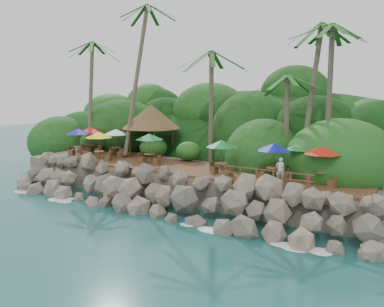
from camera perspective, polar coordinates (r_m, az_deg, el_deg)
The scene contains 12 objects.
ground at distance 26.40m, azimuth -6.99°, elevation -9.06°, with size 140.00×140.00×0.00m, color #19514F.
land_base at distance 39.50m, azimuth 7.69°, elevation -1.43°, with size 32.00×25.20×2.10m, color gray.
jungle_hill at distance 46.52m, azimuth 11.47°, elevation -1.26°, with size 44.80×28.00×15.40m, color #143811.
seawall at distance 27.60m, azimuth -4.42°, elevation -5.73°, with size 29.00×4.00×2.30m, color gray, non-canonical shape.
terrace at distance 30.59m, azimuth -0.00°, elevation -2.22°, with size 26.00×5.00×0.20m, color brown.
jungle_foliage at distance 38.81m, azimuth 7.05°, elevation -3.18°, with size 44.00×16.00×12.00m, color #143811, non-canonical shape.
foam_line at distance 26.62m, azimuth -6.58°, elevation -8.84°, with size 25.20×0.80×0.06m.
palms at distance 32.39m, azimuth 3.44°, elevation 16.36°, with size 28.73×6.49×14.79m.
palapa at distance 36.80m, azimuth -5.85°, elevation 5.28°, with size 5.36×5.36×4.60m.
dining_clusters at distance 31.02m, azimuth -3.06°, elevation 1.92°, with size 23.88×4.84×2.45m.
railing at distance 25.37m, azimuth 10.35°, elevation -3.09°, with size 6.10×0.10×1.00m.
waiter at distance 26.27m, azimuth 12.49°, elevation -2.28°, with size 0.60×0.39×1.63m, color white.
Camera 1 is at (15.85, -19.46, 8.18)m, focal length 37.35 mm.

